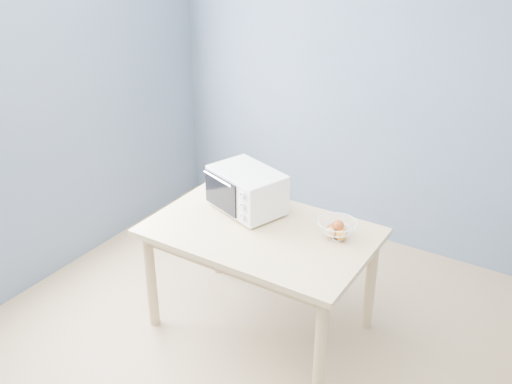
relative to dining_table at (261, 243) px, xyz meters
The scene contains 4 objects.
room 1.03m from the dining_table, 66.83° to the right, with size 4.01×4.51×2.61m.
dining_table is the anchor object (origin of this frame).
toaster_oven 0.38m from the dining_table, 142.44° to the left, with size 0.57×0.47×0.29m.
fruit_basket 0.50m from the dining_table, 20.12° to the left, with size 0.26×0.26×0.12m.
Camera 1 is at (1.30, -1.90, 2.55)m, focal length 40.00 mm.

